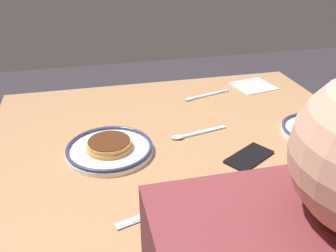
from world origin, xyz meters
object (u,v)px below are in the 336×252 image
at_px(cell_phone, 249,157).
at_px(tea_spoon, 192,134).
at_px(paper_napkin, 253,86).
at_px(butter_knife, 160,210).
at_px(plate_near_main, 110,148).
at_px(fork_near, 206,95).
at_px(plate_center_pancakes, 317,127).

relative_size(cell_phone, tea_spoon, 0.77).
relative_size(paper_napkin, butter_knife, 0.70).
distance_m(plate_near_main, fork_near, 0.52).
bearing_deg(fork_near, plate_center_pancakes, 123.54).
xyz_separation_m(plate_center_pancakes, tea_spoon, (0.39, -0.08, -0.02)).
bearing_deg(cell_phone, fork_near, -123.73).
xyz_separation_m(plate_near_main, butter_knife, (-0.09, 0.28, -0.01)).
height_order(plate_near_main, tea_spoon, plate_near_main).
bearing_deg(plate_near_main, fork_near, -140.81).
bearing_deg(butter_knife, plate_center_pancakes, -156.47).
height_order(plate_center_pancakes, tea_spoon, plate_center_pancakes).
xyz_separation_m(fork_near, butter_knife, (0.31, 0.61, -0.00)).
bearing_deg(cell_phone, plate_center_pancakes, 166.67).
xyz_separation_m(paper_napkin, tea_spoon, (0.36, 0.33, 0.00)).
relative_size(fork_near, tea_spoon, 1.06).
bearing_deg(plate_near_main, cell_phone, 162.50).
height_order(plate_center_pancakes, cell_phone, plate_center_pancakes).
relative_size(plate_center_pancakes, tea_spoon, 1.15).
height_order(paper_napkin, fork_near, fork_near).
height_order(paper_napkin, butter_knife, butter_knife).
height_order(cell_phone, butter_knife, cell_phone).
distance_m(butter_knife, tea_spoon, 0.36).
distance_m(paper_napkin, fork_near, 0.22).
distance_m(fork_near, butter_knife, 0.68).
xyz_separation_m(plate_near_main, fork_near, (-0.40, -0.33, -0.01)).
bearing_deg(tea_spoon, paper_napkin, -137.42).
height_order(plate_center_pancakes, butter_knife, plate_center_pancakes).
distance_m(plate_near_main, plate_center_pancakes, 0.64).
distance_m(plate_center_pancakes, paper_napkin, 0.41).
height_order(plate_near_main, cell_phone, plate_near_main).
bearing_deg(plate_near_main, plate_center_pancakes, 176.76).
bearing_deg(fork_near, butter_knife, 62.55).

